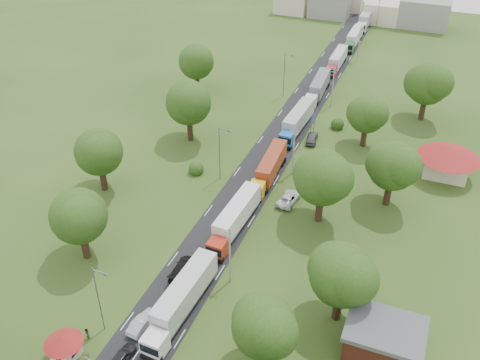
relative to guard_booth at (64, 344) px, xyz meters
The scene contains 39 objects.
ground 26.11m from the guard_booth, 73.94° to the left, with size 260.00×260.00×0.00m, color #2A4416.
road 45.62m from the guard_booth, 80.91° to the left, with size 8.00×200.00×0.04m, color black.
guard_booth is the anchor object (origin of this frame).
info_sign 61.27m from the guard_booth, 78.32° to the left, with size 0.12×3.10×4.10m.
pole_1 22.17m from the guard_booth, 54.80° to the left, with size 1.60×0.24×9.00m.
pole_2 47.79m from the guard_booth, 74.57° to the left, with size 1.60×0.24×9.00m.
pole_3 75.13m from the guard_booth, 80.26° to the left, with size 1.60×0.24×9.00m.
pole_4 102.82m from the guard_booth, 82.90° to the left, with size 1.60×0.24×9.00m.
pole_5 130.64m from the guard_booth, 84.42° to the left, with size 1.60×0.24×9.00m.
lamp_0 6.32m from the guard_booth, 69.68° to the left, with size 2.03×0.22×10.00m.
lamp_1 40.19m from the guard_booth, 87.35° to the left, with size 2.03×0.22×10.00m.
lamp_2 75.10m from the guard_booth, 88.59° to the left, with size 2.03×0.22×10.00m.
tree_2 22.80m from the guard_booth, 18.63° to the left, with size 8.00×8.00×10.10m.
tree_3 32.54m from the guard_booth, 32.26° to the left, with size 8.80×8.80×11.07m.
tree_4 40.95m from the guard_booth, 60.15° to the left, with size 9.60×9.60×12.05m.
tree_5 52.35m from the guard_booth, 55.93° to the left, with size 8.80×8.80×11.07m.
tree_6 64.26m from the guard_booth, 69.75° to the left, with size 8.00×8.00×10.10m.
tree_7 81.58m from the guard_booth, 67.47° to the left, with size 9.60×9.60×12.05m.
tree_10 17.79m from the guard_booth, 117.27° to the left, with size 8.80×8.80×11.07m.
tree_11 33.98m from the guard_booth, 116.16° to the left, with size 8.80×8.80×11.07m.
tree_12 51.26m from the guard_booth, 99.96° to the left, with size 9.60×9.60×12.05m.
tree_13 72.32m from the guard_booth, 103.48° to the left, with size 8.80×8.80×11.07m.
house_brick 35.66m from the guard_booth, 21.39° to the left, with size 8.60×6.60×5.20m.
house_cream 66.42m from the guard_booth, 55.93° to the left, with size 10.08×10.08×5.80m.
distant_town 135.24m from the guard_booth, 86.66° to the left, with size 52.00×8.00×8.00m.
truck_0 14.20m from the guard_booth, 49.37° to the left, with size 3.21×15.58×4.31m.
truck_1 29.57m from the guard_booth, 71.77° to the left, with size 3.07×14.99×4.14m.
truck_2 44.30m from the guard_booth, 77.69° to the left, with size 3.10×14.34×3.96m.
truck_3 61.44m from the guard_booth, 81.56° to the left, with size 3.10×15.19×4.20m.
truck_4 78.57m from the guard_booth, 83.56° to the left, with size 3.12×14.50×4.01m.
truck_5 95.74m from the guard_booth, 84.64° to the left, with size 2.47×13.80×3.82m.
truck_6 113.01m from the guard_booth, 85.18° to the left, with size 2.41×14.05×3.90m.
truck_7 130.39m from the guard_booth, 85.82° to the left, with size 2.66×15.18×4.21m.
car_lane_front 6.63m from the guard_booth, 16.46° to the left, with size 1.64×4.09×1.39m, color black.
car_lane_mid 9.27m from the guard_booth, 49.78° to the left, with size 1.65×4.74×1.56m, color #AEB1B7.
car_lane_rear 18.13m from the guard_booth, 69.95° to the left, with size 2.33×5.73×1.66m, color black.
car_verge_near 40.53m from the guard_booth, 68.86° to the left, with size 2.54×5.50×1.53m, color silver.
car_verge_far 59.35m from the guard_booth, 77.42° to the left, with size 1.95×4.86×1.65m, color #4D4F54.
pedestrian_booth 3.37m from the guard_booth, 76.88° to the left, with size 0.77×0.60×1.59m, color gray.
Camera 1 is at (25.62, -54.13, 50.95)m, focal length 40.00 mm.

